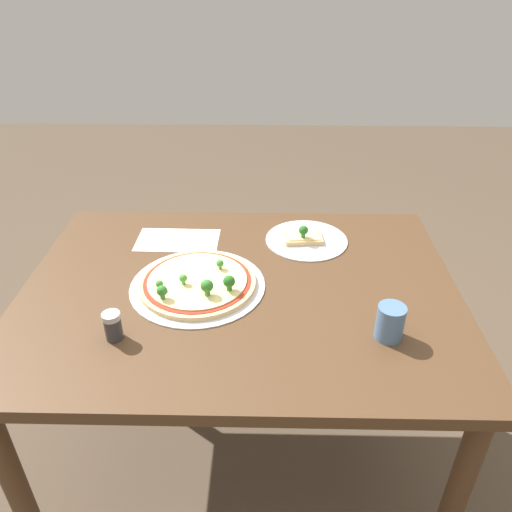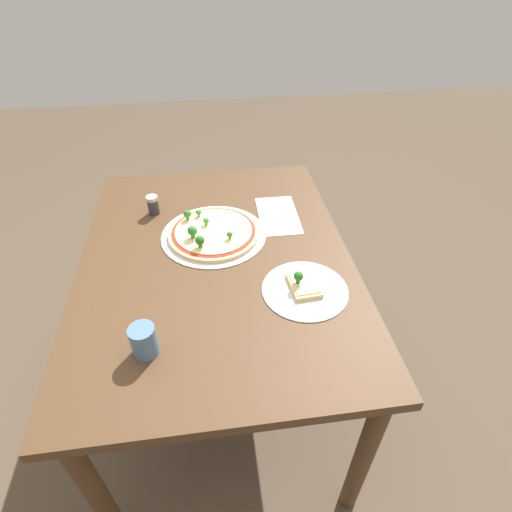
{
  "view_description": "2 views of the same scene",
  "coord_description": "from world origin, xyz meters",
  "px_view_note": "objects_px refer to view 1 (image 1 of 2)",
  "views": [
    {
      "loc": [
        -0.07,
        1.18,
        1.62
      ],
      "look_at": [
        -0.04,
        -0.14,
        0.79
      ],
      "focal_mm": 35.0,
      "sensor_mm": 36.0,
      "label": 1
    },
    {
      "loc": [
        -1.09,
        0.01,
        1.66
      ],
      "look_at": [
        -0.04,
        -0.14,
        0.79
      ],
      "focal_mm": 28.0,
      "sensor_mm": 36.0,
      "label": 2
    }
  ],
  "objects_px": {
    "pizza_tray_whole": "(198,283)",
    "condiment_shaker": "(113,326)",
    "drinking_cup": "(390,322)",
    "dining_table": "(240,312)",
    "pizza_tray_slice": "(305,238)"
  },
  "relations": [
    {
      "from": "pizza_tray_whole",
      "to": "drinking_cup",
      "type": "distance_m",
      "value": 0.55
    },
    {
      "from": "drinking_cup",
      "to": "condiment_shaker",
      "type": "xyz_separation_m",
      "value": [
        0.69,
        0.02,
        -0.01
      ]
    },
    {
      "from": "dining_table",
      "to": "pizza_tray_whole",
      "type": "xyz_separation_m",
      "value": [
        0.12,
        0.0,
        0.11
      ]
    },
    {
      "from": "dining_table",
      "to": "pizza_tray_slice",
      "type": "relative_size",
      "value": 4.6
    },
    {
      "from": "pizza_tray_whole",
      "to": "condiment_shaker",
      "type": "distance_m",
      "value": 0.3
    },
    {
      "from": "dining_table",
      "to": "drinking_cup",
      "type": "bearing_deg",
      "value": 151.4
    },
    {
      "from": "pizza_tray_slice",
      "to": "drinking_cup",
      "type": "xyz_separation_m",
      "value": [
        -0.18,
        0.48,
        0.04
      ]
    },
    {
      "from": "dining_table",
      "to": "condiment_shaker",
      "type": "relative_size",
      "value": 16.25
    },
    {
      "from": "drinking_cup",
      "to": "condiment_shaker",
      "type": "relative_size",
      "value": 1.2
    },
    {
      "from": "pizza_tray_whole",
      "to": "pizza_tray_slice",
      "type": "height_order",
      "value": "pizza_tray_whole"
    },
    {
      "from": "pizza_tray_whole",
      "to": "condiment_shaker",
      "type": "height_order",
      "value": "condiment_shaker"
    },
    {
      "from": "condiment_shaker",
      "to": "pizza_tray_whole",
      "type": "bearing_deg",
      "value": -128.64
    },
    {
      "from": "dining_table",
      "to": "drinking_cup",
      "type": "height_order",
      "value": "drinking_cup"
    },
    {
      "from": "pizza_tray_slice",
      "to": "condiment_shaker",
      "type": "xyz_separation_m",
      "value": [
        0.51,
        0.5,
        0.03
      ]
    },
    {
      "from": "pizza_tray_slice",
      "to": "pizza_tray_whole",
      "type": "bearing_deg",
      "value": 39.5
    }
  ]
}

